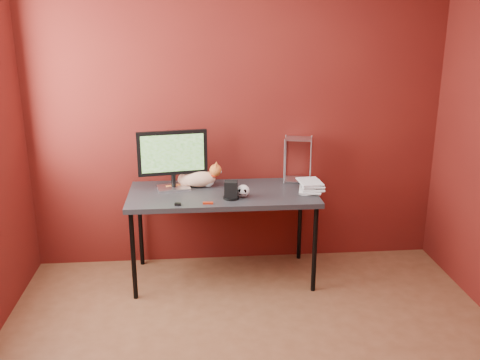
{
  "coord_description": "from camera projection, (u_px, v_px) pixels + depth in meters",
  "views": [
    {
      "loc": [
        -0.36,
        -2.69,
        2.1
      ],
      "look_at": [
        -0.03,
        1.15,
        0.92
      ],
      "focal_mm": 40.0,
      "sensor_mm": 36.0,
      "label": 1
    }
  ],
  "objects": [
    {
      "name": "black_gadget",
      "position": [
        178.0,
        204.0,
        3.97
      ],
      "size": [
        0.05,
        0.03,
        0.02
      ],
      "primitive_type": "cube",
      "rotation": [
        0.0,
        0.0,
        -0.2
      ],
      "color": "black",
      "rests_on": "desk"
    },
    {
      "name": "desk",
      "position": [
        223.0,
        198.0,
        4.3
      ],
      "size": [
        1.5,
        0.7,
        0.75
      ],
      "color": "black",
      "rests_on": "ground"
    },
    {
      "name": "speaker",
      "position": [
        231.0,
        191.0,
        4.11
      ],
      "size": [
        0.12,
        0.12,
        0.14
      ],
      "rotation": [
        0.0,
        0.0,
        -0.12
      ],
      "color": "black",
      "rests_on": "desk"
    },
    {
      "name": "book_stack",
      "position": [
        302.0,
        134.0,
        4.18
      ],
      "size": [
        0.22,
        0.27,
        0.94
      ],
      "rotation": [
        0.0,
        0.0,
        -0.02
      ],
      "color": "beige",
      "rests_on": "desk"
    },
    {
      "name": "pocket_knife",
      "position": [
        208.0,
        203.0,
        4.01
      ],
      "size": [
        0.08,
        0.03,
        0.02
      ],
      "primitive_type": "cube",
      "rotation": [
        0.0,
        0.0,
        -0.05
      ],
      "color": "#9C210C",
      "rests_on": "desk"
    },
    {
      "name": "room",
      "position": [
        265.0,
        147.0,
        2.79
      ],
      "size": [
        3.52,
        3.52,
        2.61
      ],
      "color": "brown",
      "rests_on": "ground"
    },
    {
      "name": "monitor",
      "position": [
        173.0,
        157.0,
        4.28
      ],
      "size": [
        0.56,
        0.22,
        0.49
      ],
      "rotation": [
        0.0,
        0.0,
        0.16
      ],
      "color": "#B5B5BA",
      "rests_on": "desk"
    },
    {
      "name": "skull_mug",
      "position": [
        243.0,
        191.0,
        4.16
      ],
      "size": [
        0.1,
        0.1,
        0.1
      ],
      "rotation": [
        0.0,
        0.0,
        -0.25
      ],
      "color": "white",
      "rests_on": "desk"
    },
    {
      "name": "wire_rack",
      "position": [
        298.0,
        159.0,
        4.53
      ],
      "size": [
        0.25,
        0.22,
        0.38
      ],
      "rotation": [
        0.0,
        0.0,
        -0.22
      ],
      "color": "#B5B5BA",
      "rests_on": "desk"
    },
    {
      "name": "washer",
      "position": [
        207.0,
        203.0,
        4.03
      ],
      "size": [
        0.04,
        0.04,
        0.0
      ],
      "primitive_type": "cylinder",
      "color": "#B5B5BA",
      "rests_on": "desk"
    },
    {
      "name": "cat",
      "position": [
        198.0,
        178.0,
        4.4
      ],
      "size": [
        0.46,
        0.21,
        0.21
      ],
      "rotation": [
        0.0,
        0.0,
        -0.18
      ],
      "color": "orange",
      "rests_on": "desk"
    }
  ]
}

